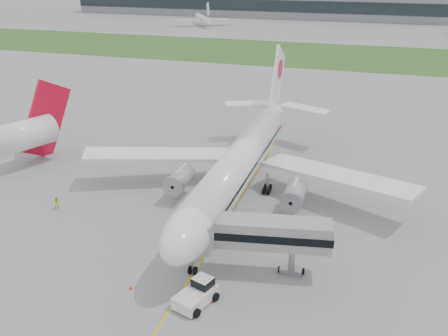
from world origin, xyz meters
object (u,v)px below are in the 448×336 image
(neighbor_aircraft, at_px, (26,133))
(jet_bridge, at_px, (256,233))
(pushback_tug, at_px, (197,293))
(airliner, at_px, (242,159))
(ground_crew_near, at_px, (202,303))

(neighbor_aircraft, bearing_deg, jet_bridge, -1.50)
(pushback_tug, bearing_deg, airliner, 113.78)
(airliner, xyz_separation_m, jet_bridge, (6.44, -17.86, -0.67))
(pushback_tug, distance_m, jet_bridge, 8.59)
(airliner, height_order, jet_bridge, airliner)
(airliner, distance_m, neighbor_aircraft, 36.15)
(neighbor_aircraft, bearing_deg, pushback_tug, -10.95)
(airliner, bearing_deg, pushback_tug, -84.96)
(pushback_tug, xyz_separation_m, ground_crew_near, (0.77, -1.01, -0.30))
(airliner, height_order, ground_crew_near, airliner)
(ground_crew_near, bearing_deg, neighbor_aircraft, -64.87)
(ground_crew_near, distance_m, neighbor_aircraft, 47.18)
(neighbor_aircraft, bearing_deg, ground_crew_near, -11.46)
(airliner, relative_size, neighbor_aircraft, 3.18)
(airliner, height_order, pushback_tug, airliner)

